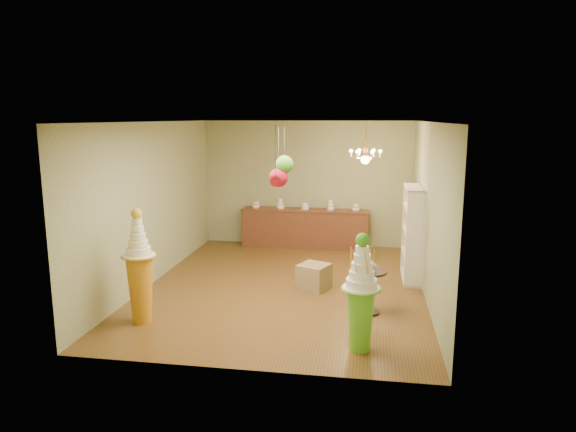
# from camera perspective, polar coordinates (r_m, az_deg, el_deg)

# --- Properties ---
(floor) EXTENTS (6.50, 6.50, 0.00)m
(floor) POSITION_cam_1_polar(r_m,az_deg,el_deg) (9.60, -0.34, -7.78)
(floor) COLOR brown
(floor) RESTS_ON ground
(ceiling) EXTENTS (6.50, 6.50, 0.00)m
(ceiling) POSITION_cam_1_polar(r_m,az_deg,el_deg) (9.09, -0.36, 10.43)
(ceiling) COLOR silver
(ceiling) RESTS_ON ground
(wall_back) EXTENTS (5.00, 0.04, 3.00)m
(wall_back) POSITION_cam_1_polar(r_m,az_deg,el_deg) (12.41, 2.09, 3.61)
(wall_back) COLOR #969D6C
(wall_back) RESTS_ON ground
(wall_front) EXTENTS (5.00, 0.04, 3.00)m
(wall_front) POSITION_cam_1_polar(r_m,az_deg,el_deg) (6.11, -5.32, -4.08)
(wall_front) COLOR #969D6C
(wall_front) RESTS_ON ground
(wall_left) EXTENTS (0.04, 6.50, 3.00)m
(wall_left) POSITION_cam_1_polar(r_m,az_deg,el_deg) (9.94, -14.73, 1.42)
(wall_left) COLOR #969D6C
(wall_left) RESTS_ON ground
(wall_right) EXTENTS (0.04, 6.50, 3.00)m
(wall_right) POSITION_cam_1_polar(r_m,az_deg,el_deg) (9.16, 15.26, 0.62)
(wall_right) COLOR #969D6C
(wall_right) RESTS_ON ground
(pedestal_green) EXTENTS (0.53, 0.53, 1.62)m
(pedestal_green) POSITION_cam_1_polar(r_m,az_deg,el_deg) (6.93, 8.10, -9.58)
(pedestal_green) COLOR #66C62B
(pedestal_green) RESTS_ON floor
(pedestal_orange) EXTENTS (0.60, 0.60, 1.76)m
(pedestal_orange) POSITION_cam_1_polar(r_m,az_deg,el_deg) (8.09, -16.10, -6.76)
(pedestal_orange) COLOR #C27E16
(pedestal_orange) RESTS_ON floor
(burlap_riser) EXTENTS (0.66, 0.66, 0.46)m
(burlap_riser) POSITION_cam_1_polar(r_m,az_deg,el_deg) (9.40, 2.90, -6.74)
(burlap_riser) COLOR olive
(burlap_riser) RESTS_ON floor
(sideboard) EXTENTS (3.04, 0.54, 1.16)m
(sideboard) POSITION_cam_1_polar(r_m,az_deg,el_deg) (12.31, 1.90, -1.28)
(sideboard) COLOR brown
(sideboard) RESTS_ON floor
(shelving_unit) EXTENTS (0.33, 1.20, 1.80)m
(shelving_unit) POSITION_cam_1_polar(r_m,az_deg,el_deg) (10.05, 13.70, -1.91)
(shelving_unit) COLOR beige
(shelving_unit) RESTS_ON floor
(round_table) EXTENTS (0.72, 0.72, 0.71)m
(round_table) POSITION_cam_1_polar(r_m,az_deg,el_deg) (8.30, 9.00, -7.63)
(round_table) COLOR black
(round_table) RESTS_ON floor
(vase) EXTENTS (0.21, 0.21, 0.21)m
(vase) POSITION_cam_1_polar(r_m,az_deg,el_deg) (8.20, 9.07, -5.29)
(vase) COLOR beige
(vase) RESTS_ON round_table
(pom_red_left) EXTENTS (0.27, 0.27, 0.89)m
(pom_red_left) POSITION_cam_1_polar(r_m,az_deg,el_deg) (7.23, -1.05, 4.29)
(pom_red_left) COLOR #464233
(pom_red_left) RESTS_ON ceiling
(pom_green_mid) EXTENTS (0.25, 0.25, 0.70)m
(pom_green_mid) POSITION_cam_1_polar(r_m,az_deg,el_deg) (7.24, -0.41, 5.75)
(pom_green_mid) COLOR #464233
(pom_green_mid) RESTS_ON ceiling
(pom_red_right) EXTENTS (0.15, 0.15, 0.78)m
(pom_red_right) POSITION_cam_1_polar(r_m,az_deg,el_deg) (6.41, -1.38, 3.99)
(pom_red_right) COLOR #464233
(pom_red_right) RESTS_ON ceiling
(chandelier) EXTENTS (0.69, 0.69, 0.85)m
(chandelier) POSITION_cam_1_polar(r_m,az_deg,el_deg) (10.35, 8.59, 6.50)
(chandelier) COLOR gold
(chandelier) RESTS_ON ceiling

